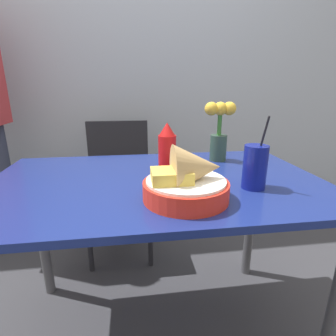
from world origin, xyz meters
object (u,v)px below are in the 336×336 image
at_px(chair_far_window, 119,175).
at_px(ketchup_bottle, 167,150).
at_px(drink_cup, 255,168).
at_px(flower_vase, 219,129).
at_px(food_basket, 189,180).

xyz_separation_m(chair_far_window, ketchup_bottle, (0.23, -0.68, 0.33)).
height_order(drink_cup, flower_vase, flower_vase).
xyz_separation_m(food_basket, flower_vase, (0.23, 0.42, 0.09)).
bearing_deg(flower_vase, ketchup_bottle, -147.73).
height_order(chair_far_window, drink_cup, drink_cup).
bearing_deg(flower_vase, food_basket, -118.78).
height_order(chair_far_window, food_basket, food_basket).
bearing_deg(chair_far_window, food_basket, -74.37).
relative_size(food_basket, ketchup_bottle, 1.29).
xyz_separation_m(chair_far_window, flower_vase, (0.49, -0.52, 0.38)).
bearing_deg(drink_cup, flower_vase, 91.48).
bearing_deg(food_basket, drink_cup, 14.46).
distance_m(ketchup_bottle, drink_cup, 0.34).
relative_size(food_basket, flower_vase, 0.98).
bearing_deg(chair_far_window, flower_vase, -46.38).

